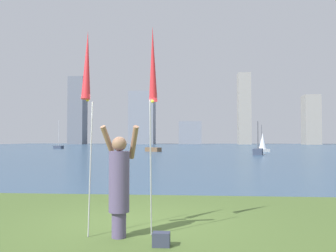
{
  "coord_description": "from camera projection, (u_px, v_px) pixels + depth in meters",
  "views": [
    {
      "loc": [
        1.24,
        -7.21,
        1.73
      ],
      "look_at": [
        -0.11,
        9.43,
        2.33
      ],
      "focal_mm": 38.05,
      "sensor_mm": 36.0,
      "label": 1
    }
  ],
  "objects": [
    {
      "name": "sailboat_2",
      "position": [
        59.0,
        147.0,
        62.23
      ],
      "size": [
        1.82,
        1.27,
        4.99
      ],
      "color": "#333D51",
      "rests_on": "ground"
    },
    {
      "name": "skyline_tower_3",
      "position": [
        244.0,
        109.0,
        109.81
      ],
      "size": [
        3.83,
        4.8,
        21.92
      ],
      "color": "gray",
      "rests_on": "ground"
    },
    {
      "name": "skyline_tower_2",
      "position": [
        190.0,
        133.0,
        112.24
      ],
      "size": [
        7.06,
        3.89,
        7.18
      ],
      "color": "gray",
      "rests_on": "ground"
    },
    {
      "name": "kite_flag_left",
      "position": [
        87.0,
        69.0,
        6.23
      ],
      "size": [
        0.16,
        0.49,
        3.65
      ],
      "color": "#B2B2B7",
      "rests_on": "ground"
    },
    {
      "name": "skyline_tower_0",
      "position": [
        78.0,
        111.0,
        112.53
      ],
      "size": [
        4.79,
        5.27,
        21.19
      ],
      "color": "slate",
      "rests_on": "ground"
    },
    {
      "name": "sailboat_6",
      "position": [
        153.0,
        149.0,
        48.1
      ],
      "size": [
        2.37,
        2.12,
        5.16
      ],
      "color": "brown",
      "rests_on": "ground"
    },
    {
      "name": "sailboat_7",
      "position": [
        258.0,
        151.0,
        38.64
      ],
      "size": [
        1.62,
        3.28,
        3.64
      ],
      "color": "#333D51",
      "rests_on": "ground"
    },
    {
      "name": "kite_flag_right",
      "position": [
        153.0,
        68.0,
        6.67
      ],
      "size": [
        0.16,
        0.57,
        3.84
      ],
      "color": "#B2B2B7",
      "rests_on": "ground"
    },
    {
      "name": "ground",
      "position": [
        189.0,
        150.0,
        57.98
      ],
      "size": [
        120.0,
        138.0,
        0.12
      ],
      "color": "#4C662D"
    },
    {
      "name": "sailboat_5",
      "position": [
        262.0,
        143.0,
        46.52
      ],
      "size": [
        2.1,
        1.61,
        3.57
      ],
      "color": "silver",
      "rests_on": "ground"
    },
    {
      "name": "skyline_tower_4",
      "position": [
        311.0,
        120.0,
        105.6
      ],
      "size": [
        4.56,
        4.89,
        14.68
      ],
      "color": "gray",
      "rests_on": "ground"
    },
    {
      "name": "bag",
      "position": [
        161.0,
        239.0,
        5.72
      ],
      "size": [
        0.28,
        0.19,
        0.23
      ],
      "color": "#33384C",
      "rests_on": "ground"
    },
    {
      "name": "person",
      "position": [
        119.0,
        182.0,
        6.27
      ],
      "size": [
        0.72,
        0.53,
        1.98
      ],
      "rotation": [
        0.0,
        0.0,
        -0.07
      ],
      "color": "#594C72",
      "rests_on": "ground"
    },
    {
      "name": "skyline_tower_1",
      "position": [
        142.0,
        118.0,
        113.08
      ],
      "size": [
        7.8,
        6.98,
        16.59
      ],
      "color": "gray",
      "rests_on": "ground"
    }
  ]
}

